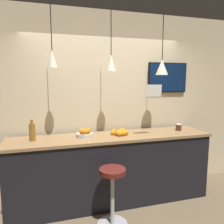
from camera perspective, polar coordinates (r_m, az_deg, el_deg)
The scene contains 12 objects.
back_wall at distance 3.55m, azimuth -1.90°, elevation 2.15°, with size 8.00×0.06×2.90m.
service_counter at distance 3.38m, azimuth 0.00°, elevation -14.58°, with size 2.98×0.63×1.02m.
bar_stool at distance 2.87m, azimuth 0.12°, elevation -19.47°, with size 0.39×0.39×0.75m.
fruit_bowl at distance 3.14m, azimuth -7.10°, elevation -5.57°, with size 0.24×0.24×0.14m.
orange_pile at distance 3.26m, azimuth 2.12°, elevation -5.31°, with size 0.26×0.27×0.08m.
juice_bottle at distance 3.11m, azimuth -20.12°, elevation -4.89°, with size 0.08×0.08×0.29m.
spread_jar at distance 3.70m, azimuth 17.01°, elevation -3.82°, with size 0.09×0.09×0.10m.
pendant_lamp_left at distance 3.06m, azimuth -15.34°, elevation 13.27°, with size 0.14×0.14×0.81m.
pendant_lamp_middle at distance 3.18m, azimuth -0.24°, elevation 12.69°, with size 0.15×0.15×0.85m.
pendant_lamp_right at distance 3.48m, azimuth 12.91°, elevation 11.38°, with size 0.19×0.19×0.89m.
mounted_tv at distance 3.90m, azimuth 14.29°, elevation 8.69°, with size 0.71×0.04×0.50m.
hanging_menu_board at distance 3.10m, azimuth 10.83°, elevation 5.48°, with size 0.24×0.01×0.17m.
Camera 1 is at (-0.86, -2.37, 1.82)m, focal length 35.00 mm.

